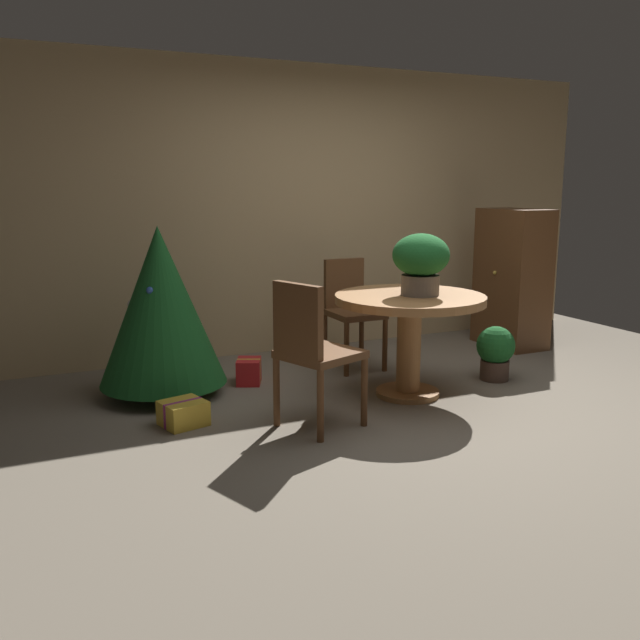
# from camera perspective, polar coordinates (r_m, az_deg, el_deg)

# --- Properties ---
(ground_plane) EXTENTS (6.60, 6.60, 0.00)m
(ground_plane) POSITION_cam_1_polar(r_m,az_deg,el_deg) (4.84, 10.38, -7.58)
(ground_plane) COLOR #756B5B
(back_wall_panel) EXTENTS (6.00, 0.10, 2.60)m
(back_wall_panel) POSITION_cam_1_polar(r_m,az_deg,el_deg) (6.50, -0.57, 9.12)
(back_wall_panel) COLOR tan
(back_wall_panel) RESTS_ON ground_plane
(round_dining_table) EXTENTS (1.09, 1.09, 0.76)m
(round_dining_table) POSITION_cam_1_polar(r_m,az_deg,el_deg) (5.04, 7.43, 0.23)
(round_dining_table) COLOR #9E6B3D
(round_dining_table) RESTS_ON ground_plane
(flower_vase) EXTENTS (0.41, 0.41, 0.44)m
(flower_vase) POSITION_cam_1_polar(r_m,az_deg,el_deg) (4.97, 8.35, 4.93)
(flower_vase) COLOR #665B51
(flower_vase) RESTS_ON round_dining_table
(wooden_chair_left) EXTENTS (0.57, 0.57, 0.96)m
(wooden_chair_left) POSITION_cam_1_polar(r_m,az_deg,el_deg) (4.32, -0.71, -2.25)
(wooden_chair_left) COLOR brown
(wooden_chair_left) RESTS_ON ground_plane
(wooden_chair_far) EXTENTS (0.40, 0.45, 0.91)m
(wooden_chair_far) POSITION_cam_1_polar(r_m,az_deg,el_deg) (5.84, 2.54, 1.10)
(wooden_chair_far) COLOR brown
(wooden_chair_far) RESTS_ON ground_plane
(holiday_tree) EXTENTS (0.93, 0.93, 1.25)m
(holiday_tree) POSITION_cam_1_polar(r_m,az_deg,el_deg) (5.12, -13.07, 1.16)
(holiday_tree) COLOR brown
(holiday_tree) RESTS_ON ground_plane
(gift_box_red) EXTENTS (0.26, 0.29, 0.20)m
(gift_box_red) POSITION_cam_1_polar(r_m,az_deg,el_deg) (5.44, -5.92, -4.25)
(gift_box_red) COLOR red
(gift_box_red) RESTS_ON ground_plane
(gift_box_gold) EXTENTS (0.32, 0.31, 0.16)m
(gift_box_gold) POSITION_cam_1_polar(r_m,az_deg,el_deg) (4.60, -11.26, -7.58)
(gift_box_gold) COLOR gold
(gift_box_gold) RESTS_ON ground_plane
(wooden_cabinet) EXTENTS (0.43, 0.69, 1.31)m
(wooden_cabinet) POSITION_cam_1_polar(r_m,az_deg,el_deg) (6.81, 15.64, 3.35)
(wooden_cabinet) COLOR brown
(wooden_cabinet) RESTS_ON ground_plane
(potted_plant) EXTENTS (0.30, 0.30, 0.43)m
(potted_plant) POSITION_cam_1_polar(r_m,az_deg,el_deg) (5.65, 14.34, -2.50)
(potted_plant) COLOR #4C382D
(potted_plant) RESTS_ON ground_plane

